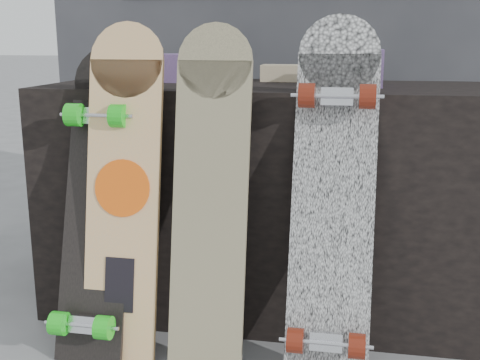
% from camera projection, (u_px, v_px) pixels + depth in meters
% --- Properties ---
extents(vendor_table, '(1.60, 0.60, 0.80)m').
position_uv_depth(vendor_table, '(279.00, 198.00, 2.14)').
color(vendor_table, black).
rests_on(vendor_table, ground).
extents(booth, '(2.40, 0.22, 2.20)m').
position_uv_depth(booth, '(304.00, 6.00, 2.79)').
color(booth, '#36373C').
rests_on(booth, ground).
extents(merch_box_purple, '(0.18, 0.12, 0.10)m').
position_uv_depth(merch_box_purple, '(163.00, 68.00, 2.19)').
color(merch_box_purple, '#3E3062').
rests_on(merch_box_purple, vendor_table).
extents(merch_box_small, '(0.14, 0.14, 0.12)m').
position_uv_depth(merch_box_small, '(361.00, 68.00, 1.97)').
color(merch_box_small, '#3E3062').
rests_on(merch_box_small, vendor_table).
extents(merch_box_flat, '(0.22, 0.10, 0.06)m').
position_uv_depth(merch_box_flat, '(292.00, 73.00, 2.22)').
color(merch_box_flat, '#D1B78C').
rests_on(merch_box_flat, vendor_table).
extents(longboard_geisha, '(0.23, 0.21, 1.01)m').
position_uv_depth(longboard_geisha, '(123.00, 183.00, 1.80)').
color(longboard_geisha, '#D0B18C').
rests_on(longboard_geisha, ground).
extents(longboard_celtic, '(0.22, 0.22, 1.00)m').
position_uv_depth(longboard_celtic, '(211.00, 189.00, 1.72)').
color(longboard_celtic, beige).
rests_on(longboard_celtic, ground).
extents(longboard_cascadia, '(0.24, 0.36, 1.03)m').
position_uv_depth(longboard_cascadia, '(333.00, 192.00, 1.71)').
color(longboard_cascadia, white).
rests_on(longboard_cascadia, ground).
extents(skateboard_dark, '(0.21, 0.35, 0.93)m').
position_uv_depth(skateboard_dark, '(97.00, 198.00, 1.83)').
color(skateboard_dark, black).
rests_on(skateboard_dark, ground).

